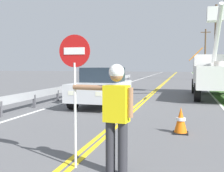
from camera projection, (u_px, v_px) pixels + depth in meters
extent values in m
cube|color=yellow|center=(153.00, 91.00, 19.59)|extent=(0.11, 110.00, 0.01)
cube|color=yellow|center=(156.00, 91.00, 19.55)|extent=(0.11, 110.00, 0.01)
cube|color=silver|center=(209.00, 92.00, 18.67)|extent=(0.12, 110.00, 0.01)
cube|color=silver|center=(105.00, 90.00, 20.46)|extent=(0.12, 110.00, 0.01)
cylinder|color=#2D2D33|center=(123.00, 149.00, 4.61)|extent=(0.16, 0.16, 0.88)
cylinder|color=#2D2D33|center=(110.00, 147.00, 4.70)|extent=(0.16, 0.16, 0.88)
cube|color=yellow|center=(117.00, 104.00, 4.60)|extent=(0.43, 0.30, 0.60)
cylinder|color=#996B4C|center=(89.00, 87.00, 4.78)|extent=(0.61, 0.18, 0.09)
cylinder|color=#996B4C|center=(130.00, 103.00, 4.51)|extent=(0.09, 0.09, 0.48)
sphere|color=#996B4C|center=(117.00, 75.00, 4.57)|extent=(0.22, 0.22, 0.22)
sphere|color=white|center=(117.00, 72.00, 4.56)|extent=(0.25, 0.25, 0.25)
cylinder|color=silver|center=(75.00, 116.00, 4.93)|extent=(0.04, 0.04, 1.85)
cylinder|color=#B71414|center=(75.00, 51.00, 4.84)|extent=(0.56, 0.03, 0.56)
cube|color=white|center=(74.00, 51.00, 4.83)|extent=(0.38, 0.01, 0.12)
cube|color=silver|center=(217.00, 77.00, 14.66)|extent=(2.31, 4.60, 1.10)
cube|color=silver|center=(211.00, 71.00, 17.98)|extent=(2.20, 2.10, 2.00)
cube|color=#1E2833|center=(210.00, 66.00, 18.95)|extent=(1.98, 0.06, 0.90)
cylinder|color=silver|center=(220.00, 64.00, 13.72)|extent=(0.56, 0.56, 0.24)
cylinder|color=silver|center=(217.00, 36.00, 15.14)|extent=(0.25, 3.32, 2.95)
cube|color=white|center=(215.00, 14.00, 16.56)|extent=(0.90, 0.90, 0.80)
cube|color=orange|center=(196.00, 54.00, 13.13)|extent=(0.60, 0.80, 0.59)
cylinder|color=black|center=(194.00, 86.00, 18.11)|extent=(0.32, 0.92, 0.92)
cylinder|color=black|center=(197.00, 92.00, 13.97)|extent=(0.32, 0.92, 0.92)
cube|color=silver|center=(101.00, 90.00, 12.52)|extent=(1.94, 4.15, 0.72)
cube|color=#1E2833|center=(103.00, 75.00, 12.70)|extent=(1.66, 1.76, 0.64)
cube|color=#EAEACC|center=(99.00, 94.00, 10.41)|extent=(0.24, 0.07, 0.16)
cube|color=#EAEACC|center=(71.00, 93.00, 10.72)|extent=(0.24, 0.07, 0.16)
cylinder|color=black|center=(111.00, 102.00, 11.10)|extent=(0.30, 0.69, 0.68)
cylinder|color=black|center=(73.00, 101.00, 11.55)|extent=(0.30, 0.69, 0.68)
cylinder|color=black|center=(126.00, 96.00, 13.54)|extent=(0.30, 0.69, 0.68)
cylinder|color=black|center=(94.00, 95.00, 13.98)|extent=(0.30, 0.69, 0.68)
cylinder|color=brown|center=(215.00, 43.00, 33.70)|extent=(0.28, 0.28, 8.98)
cube|color=brown|center=(216.00, 10.00, 33.41)|extent=(1.80, 0.14, 0.14)
cylinder|color=brown|center=(205.00, 52.00, 52.88)|extent=(0.28, 0.28, 8.55)
cube|color=brown|center=(206.00, 32.00, 52.61)|extent=(1.80, 0.14, 0.14)
cone|color=orange|center=(181.00, 120.00, 7.46)|extent=(0.36, 0.36, 0.70)
cylinder|color=white|center=(181.00, 119.00, 7.45)|extent=(0.25, 0.25, 0.08)
cube|color=black|center=(180.00, 133.00, 7.48)|extent=(0.40, 0.40, 0.03)
cube|color=#9EA0A3|center=(82.00, 85.00, 17.51)|extent=(0.06, 32.00, 0.32)
cube|color=#4C4C51|center=(0.00, 109.00, 9.81)|extent=(0.10, 0.10, 0.55)
cube|color=#4C4C51|center=(34.00, 101.00, 12.02)|extent=(0.10, 0.10, 0.55)
cube|color=#4C4C51|center=(58.00, 96.00, 14.22)|extent=(0.10, 0.10, 0.55)
cube|color=#4C4C51|center=(75.00, 91.00, 16.43)|extent=(0.10, 0.10, 0.55)
cube|color=#4C4C51|center=(88.00, 88.00, 18.64)|extent=(0.10, 0.10, 0.55)
cube|color=#4C4C51|center=(98.00, 86.00, 20.85)|extent=(0.10, 0.10, 0.55)
cube|color=#4C4C51|center=(106.00, 84.00, 23.05)|extent=(0.10, 0.10, 0.55)
cube|color=#4C4C51|center=(113.00, 82.00, 25.26)|extent=(0.10, 0.10, 0.55)
cube|color=#4C4C51|center=(119.00, 81.00, 27.47)|extent=(0.10, 0.10, 0.55)
cube|color=#4C4C51|center=(124.00, 80.00, 29.67)|extent=(0.10, 0.10, 0.55)
cube|color=#4C4C51|center=(128.00, 79.00, 31.88)|extent=(0.10, 0.10, 0.55)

